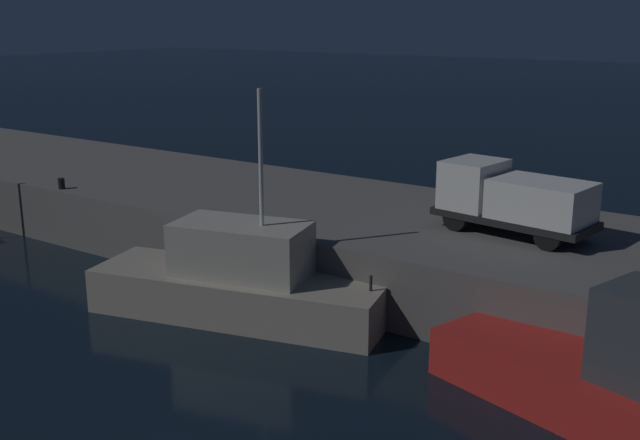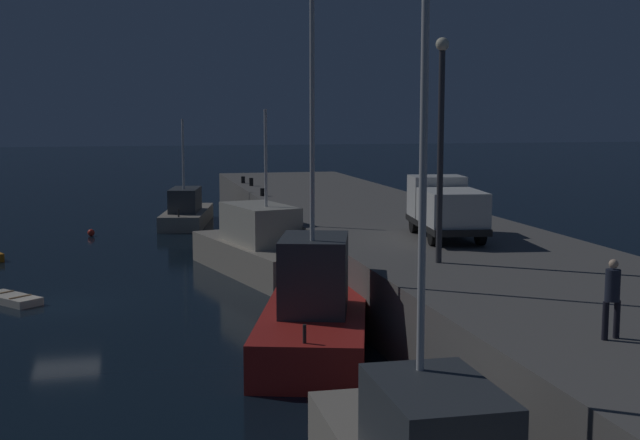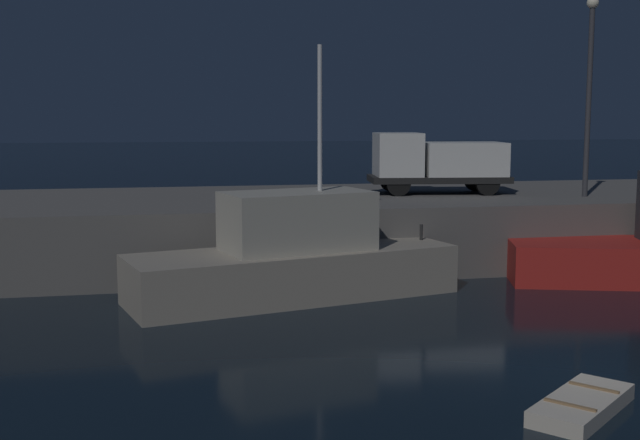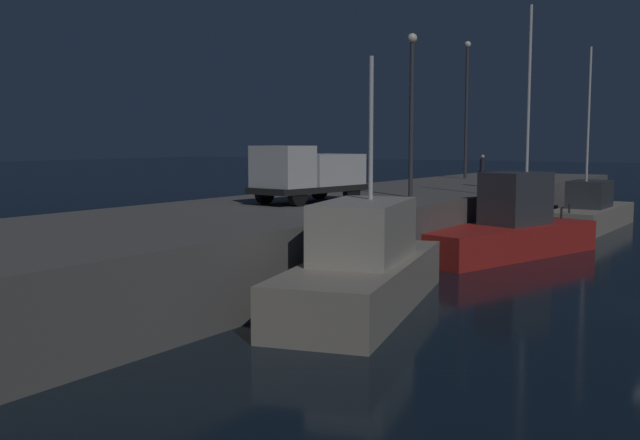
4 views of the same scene
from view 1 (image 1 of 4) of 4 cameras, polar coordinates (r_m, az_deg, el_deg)
The scene contains 5 objects.
pier_quay at distance 28.17m, azimuth 10.04°, elevation -2.68°, with size 71.93×9.76×2.43m.
fishing_trawler_red at distance 25.33m, azimuth -6.00°, elevation -4.60°, with size 10.26×5.32×7.51m.
fishing_trawler_green at distance 20.05m, azimuth 22.31°, elevation -11.43°, with size 10.33×5.82×10.85m.
utility_truck at distance 26.68m, azimuth 14.14°, elevation 1.57°, with size 5.60×2.83×2.36m.
bollard_central at distance 34.73m, azimuth -18.68°, elevation 2.59°, with size 0.28×0.28×0.46m, color black.
Camera 1 is at (11.04, -9.69, 9.68)m, focal length 43.00 mm.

